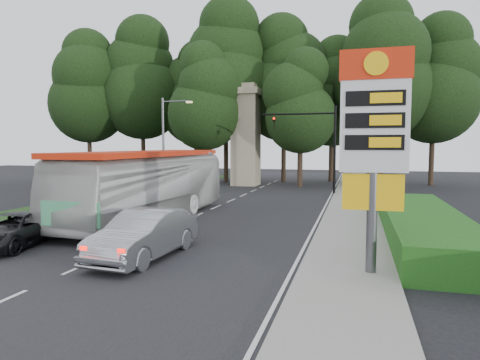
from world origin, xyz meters
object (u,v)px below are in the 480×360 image
(streetlight_signs, at_px, (166,140))
(sedan_silver, at_px, (145,234))
(gas_station_pylon, at_px, (374,131))
(suv_charcoal, at_px, (13,230))
(transit_bus, at_px, (148,186))
(monument, at_px, (246,134))
(traffic_signal_mast, at_px, (318,137))

(streetlight_signs, xyz_separation_m, sedan_silver, (8.49, -19.98, -3.58))
(gas_station_pylon, bearing_deg, sedan_silver, 179.72)
(sedan_silver, relative_size, suv_charcoal, 1.09)
(streetlight_signs, distance_m, transit_bus, 14.01)
(suv_charcoal, bearing_deg, transit_bus, 63.60)
(monument, xyz_separation_m, sedan_silver, (3.50, -27.97, -4.25))
(traffic_signal_mast, relative_size, suv_charcoal, 1.51)
(monument, height_order, sedan_silver, monument)
(traffic_signal_mast, bearing_deg, monument, 142.00)
(traffic_signal_mast, xyz_separation_m, monument, (-7.68, 6.00, 0.43))
(gas_station_pylon, bearing_deg, transit_bus, 147.42)
(sedan_silver, height_order, suv_charcoal, sedan_silver)
(streetlight_signs, relative_size, transit_bus, 0.60)
(traffic_signal_mast, distance_m, transit_bus, 16.95)
(monument, bearing_deg, suv_charcoal, -94.86)
(gas_station_pylon, xyz_separation_m, streetlight_signs, (-16.19, 20.01, -0.01))
(traffic_signal_mast, distance_m, monument, 9.76)
(streetlight_signs, height_order, monument, monument)
(traffic_signal_mast, height_order, suv_charcoal, traffic_signal_mast)
(transit_bus, distance_m, suv_charcoal, 7.41)
(gas_station_pylon, relative_size, monument, 0.68)
(gas_station_pylon, distance_m, suv_charcoal, 14.08)
(gas_station_pylon, distance_m, streetlight_signs, 25.74)
(streetlight_signs, relative_size, sedan_silver, 1.54)
(traffic_signal_mast, bearing_deg, sedan_silver, -100.78)
(streetlight_signs, distance_m, suv_charcoal, 20.31)
(gas_station_pylon, distance_m, transit_bus, 13.57)
(transit_bus, relative_size, sedan_silver, 2.56)
(streetlight_signs, bearing_deg, transit_bus, -68.87)
(traffic_signal_mast, bearing_deg, transit_bus, -117.45)
(streetlight_signs, height_order, sedan_silver, streetlight_signs)
(traffic_signal_mast, relative_size, monument, 0.72)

